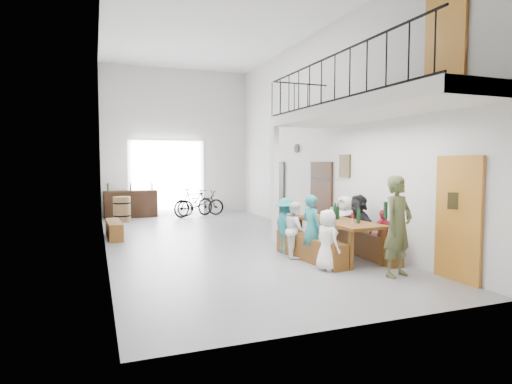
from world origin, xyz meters
name	(u,v)px	position (x,y,z in m)	size (l,w,h in m)	color
floor	(221,241)	(0.00, 0.00, 0.00)	(12.00, 12.00, 0.00)	slate
room_walls	(220,99)	(0.00, 0.00, 3.55)	(12.00, 12.00, 12.00)	silver
gateway_portal	(167,178)	(-0.40, 5.94, 1.40)	(2.80, 0.08, 2.80)	white
right_wall_decor	(355,173)	(2.70, -1.87, 1.74)	(0.07, 8.28, 5.07)	#B06D20
balcony	(361,113)	(1.98, -3.13, 2.96)	(1.52, 5.62, 4.00)	silver
tasting_table	(338,224)	(1.75, -2.70, 0.71)	(1.02, 2.21, 0.79)	brown
bench_inner	(309,248)	(1.11, -2.67, 0.24)	(0.34, 2.11, 0.48)	brown
bench_wall	(363,244)	(2.35, -2.73, 0.26)	(0.30, 2.29, 0.53)	brown
tableware	(339,213)	(1.79, -2.66, 0.94)	(0.60, 1.26, 0.35)	black
side_bench	(114,230)	(-2.50, 1.45, 0.22)	(0.34, 1.56, 0.44)	brown
oak_barrel	(122,209)	(-2.12, 4.52, 0.42)	(0.58, 0.58, 0.85)	brown
serving_counter	(131,204)	(-1.75, 5.65, 0.49)	(1.84, 0.51, 0.97)	#351F12
counter_bottles	(130,187)	(-1.75, 5.67, 1.11)	(1.60, 0.14, 0.28)	black
guest_left_a	(327,240)	(1.03, -3.51, 0.56)	(0.55, 0.36, 1.12)	white
guest_left_b	(312,229)	(1.06, -2.84, 0.68)	(0.49, 0.32, 1.35)	#237375
guest_left_c	(296,230)	(0.96, -2.33, 0.59)	(0.57, 0.44, 1.17)	white
guest_left_d	(286,226)	(0.93, -1.90, 0.61)	(0.78, 0.45, 1.21)	#237375
guest_right_a	(383,236)	(2.38, -3.35, 0.53)	(0.62, 0.26, 1.06)	maroon
guest_right_b	(358,225)	(2.32, -2.58, 0.65)	(1.21, 0.39, 1.31)	black
guest_right_c	(345,223)	(2.39, -1.95, 0.61)	(0.60, 0.39, 1.22)	white
host_standing	(398,226)	(1.96, -4.31, 0.88)	(0.64, 0.42, 1.76)	#4A512D
potted_plant	(294,223)	(2.45, 0.85, 0.23)	(0.41, 0.36, 0.46)	#1D4819
bicycle_near	(201,203)	(0.71, 5.16, 0.47)	(0.62, 1.78, 0.94)	black
bicycle_far	(194,203)	(0.41, 4.98, 0.52)	(0.48, 1.71, 1.03)	black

